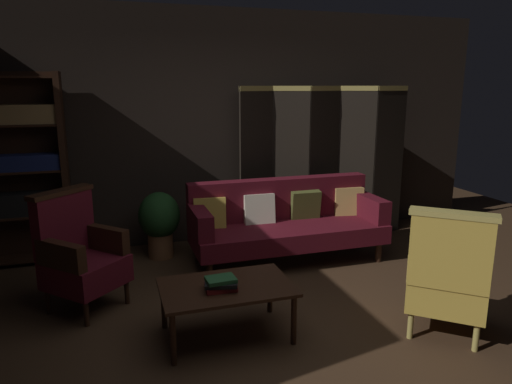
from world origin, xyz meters
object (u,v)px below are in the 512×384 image
at_px(coffee_table, 226,291).
at_px(armchair_wing_left, 79,254).
at_px(velvet_couch, 285,219).
at_px(folding_screen, 324,160).
at_px(book_black_cloth, 221,283).
at_px(book_red_leather, 221,288).
at_px(armchair_gilt_accent, 448,276).
at_px(bookshelf, 22,168).
at_px(book_green_cloth, 221,279).
at_px(potted_plant, 160,220).

relative_size(coffee_table, armchair_wing_left, 0.96).
bearing_deg(velvet_couch, folding_screen, 40.38).
distance_m(coffee_table, book_black_cloth, 0.13).
bearing_deg(book_red_leather, armchair_gilt_accent, -14.37).
bearing_deg(coffee_table, bookshelf, 127.59).
distance_m(book_black_cloth, book_green_cloth, 0.03).
bearing_deg(book_black_cloth, coffee_table, 48.16).
bearing_deg(potted_plant, armchair_gilt_accent, -51.38).
xyz_separation_m(coffee_table, book_green_cloth, (-0.06, -0.06, 0.13)).
height_order(coffee_table, book_black_cloth, book_black_cloth).
xyz_separation_m(velvet_couch, armchair_gilt_accent, (0.59, -1.92, 0.03)).
bearing_deg(book_red_leather, potted_plant, 96.86).
xyz_separation_m(folding_screen, book_green_cloth, (-1.85, -2.14, -0.48)).
height_order(bookshelf, coffee_table, bookshelf).
xyz_separation_m(armchair_wing_left, book_black_cloth, (1.03, -0.92, -0.02)).
relative_size(armchair_wing_left, book_red_leather, 4.50).
bearing_deg(coffee_table, armchair_wing_left, 141.61).
height_order(bookshelf, potted_plant, bookshelf).
bearing_deg(armchair_wing_left, armchair_gilt_accent, -26.57).
distance_m(folding_screen, armchair_wing_left, 3.16).
xyz_separation_m(armchair_wing_left, potted_plant, (0.79, 1.04, -0.06)).
bearing_deg(potted_plant, book_black_cloth, -83.14).
xyz_separation_m(velvet_couch, book_red_leather, (-1.09, -1.49, -0.02)).
bearing_deg(velvet_couch, bookshelf, 164.71).
height_order(armchair_gilt_accent, book_black_cloth, armchair_gilt_accent).
relative_size(armchair_gilt_accent, potted_plant, 1.38).
relative_size(folding_screen, armchair_wing_left, 2.08).
distance_m(folding_screen, coffee_table, 2.81).
relative_size(bookshelf, coffee_table, 2.05).
relative_size(armchair_wing_left, book_black_cloth, 4.33).
bearing_deg(velvet_couch, potted_plant, 160.29).
xyz_separation_m(folding_screen, armchair_wing_left, (-2.88, -1.21, -0.50)).
relative_size(coffee_table, book_red_leather, 4.33).
bearing_deg(book_red_leather, book_black_cloth, 90.00).
bearing_deg(folding_screen, book_green_cloth, -130.89).
xyz_separation_m(bookshelf, coffee_table, (1.67, -2.16, -0.68)).
relative_size(armchair_gilt_accent, book_black_cloth, 4.33).
bearing_deg(book_green_cloth, potted_plant, 96.86).
xyz_separation_m(folding_screen, velvet_couch, (-0.76, -0.65, -0.53)).
relative_size(velvet_couch, armchair_gilt_accent, 2.04).
height_order(folding_screen, armchair_gilt_accent, folding_screen).
distance_m(bookshelf, book_black_cloth, 2.81).
bearing_deg(folding_screen, bookshelf, 178.47).
height_order(velvet_couch, book_green_cloth, velvet_couch).
bearing_deg(armchair_wing_left, folding_screen, 22.80).
distance_m(coffee_table, potted_plant, 1.92).
height_order(armchair_wing_left, book_green_cloth, armchair_wing_left).
bearing_deg(bookshelf, armchair_gilt_accent, -38.96).
bearing_deg(bookshelf, book_green_cloth, -54.15).
relative_size(folding_screen, potted_plant, 2.88).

